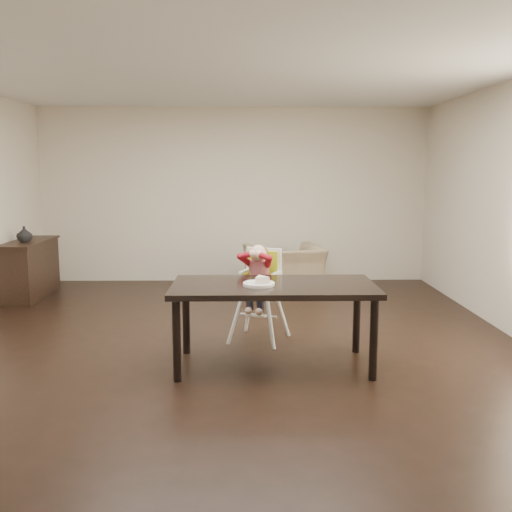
{
  "coord_description": "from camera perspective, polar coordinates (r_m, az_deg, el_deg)",
  "views": [
    {
      "loc": [
        0.2,
        -5.44,
        1.76
      ],
      "look_at": [
        0.29,
        0.21,
        0.89
      ],
      "focal_mm": 40.0,
      "sensor_mm": 36.0,
      "label": 1
    }
  ],
  "objects": [
    {
      "name": "dining_table",
      "position": [
        5.06,
        1.77,
        -3.71
      ],
      "size": [
        1.8,
        0.9,
        0.75
      ],
      "color": "black",
      "rests_on": "ground"
    },
    {
      "name": "armchair",
      "position": [
        8.14,
        2.83,
        -0.57
      ],
      "size": [
        1.14,
        0.85,
        0.9
      ],
      "primitive_type": "imported",
      "rotation": [
        0.0,
        0.0,
        3.34
      ],
      "color": "#998461",
      "rests_on": "ground"
    },
    {
      "name": "ground",
      "position": [
        5.72,
        -2.93,
        -9.21
      ],
      "size": [
        7.0,
        7.0,
        0.0
      ],
      "primitive_type": "plane",
      "color": "black",
      "rests_on": "ground"
    },
    {
      "name": "plate",
      "position": [
        4.98,
        0.38,
        -2.65
      ],
      "size": [
        0.33,
        0.33,
        0.08
      ],
      "rotation": [
        0.0,
        0.0,
        -0.23
      ],
      "color": "white",
      "rests_on": "dining_table"
    },
    {
      "name": "sideboard",
      "position": [
        8.43,
        -21.64,
        -1.21
      ],
      "size": [
        0.44,
        1.26,
        0.79
      ],
      "color": "black",
      "rests_on": "ground"
    },
    {
      "name": "room_walls",
      "position": [
        5.45,
        -3.08,
        9.71
      ],
      "size": [
        6.02,
        7.02,
        2.71
      ],
      "color": "beige",
      "rests_on": "ground"
    },
    {
      "name": "vase",
      "position": [
        8.24,
        -22.16,
        2.01
      ],
      "size": [
        0.27,
        0.27,
        0.2
      ],
      "primitive_type": "imported",
      "rotation": [
        0.0,
        0.0,
        -0.4
      ],
      "color": "#99999E",
      "rests_on": "sideboard"
    },
    {
      "name": "high_chair",
      "position": [
        5.85,
        0.39,
        -1.69
      ],
      "size": [
        0.54,
        0.54,
        1.0
      ],
      "rotation": [
        0.0,
        0.0,
        -0.37
      ],
      "color": "white",
      "rests_on": "ground"
    }
  ]
}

